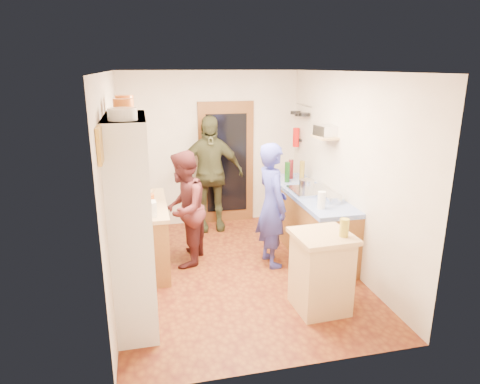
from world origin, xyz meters
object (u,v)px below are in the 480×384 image
object	(u,v)px
hutch_body	(132,222)
person_back	(210,174)
right_counter_base	(308,222)
person_hob	(275,206)
person_left	(187,208)
island_base	(321,274)

from	to	relation	value
hutch_body	person_back	world-z (taller)	hutch_body
right_counter_base	person_hob	size ratio (longest dim) A/B	1.29
person_hob	person_left	xyz separation A→B (m)	(-1.16, 0.32, -0.06)
hutch_body	island_base	xyz separation A→B (m)	(2.01, -0.31, -0.67)
person_left	person_back	xyz separation A→B (m)	(0.53, 1.22, 0.16)
island_base	person_left	bearing A→B (deg)	130.58
hutch_body	person_left	size ratio (longest dim) A/B	1.38
person_hob	person_back	xyz separation A→B (m)	(-0.63, 1.54, 0.10)
hutch_body	person_hob	bearing A→B (deg)	26.27
right_counter_base	person_back	world-z (taller)	person_back
right_counter_base	person_back	bearing A→B (deg)	138.16
hutch_body	right_counter_base	size ratio (longest dim) A/B	1.00
hutch_body	person_hob	size ratio (longest dim) A/B	1.29
right_counter_base	person_left	xyz separation A→B (m)	(-1.81, -0.07, 0.38)
right_counter_base	person_back	size ratio (longest dim) A/B	1.15
hutch_body	person_left	distance (m)	1.44
hutch_body	person_hob	world-z (taller)	hutch_body
person_hob	person_left	bearing A→B (deg)	68.54
person_left	person_back	distance (m)	1.34
person_left	person_hob	bearing A→B (deg)	94.45
person_back	person_left	bearing A→B (deg)	-111.12
right_counter_base	person_back	distance (m)	1.81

